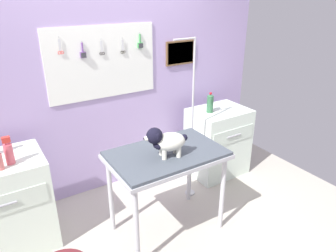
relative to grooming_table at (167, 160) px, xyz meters
name	(u,v)px	position (x,y,z in m)	size (l,w,h in m)	color
ground	(169,249)	(-0.12, -0.23, -0.78)	(4.40, 4.00, 0.04)	#B4AD9F
rear_wall_panel	(107,90)	(-0.11, 1.05, 0.40)	(4.00, 0.11, 2.30)	#AD96CA
grooming_table	(167,160)	(0.00, 0.00, 0.00)	(1.02, 0.65, 0.84)	#B7B7BC
grooming_arm	(191,128)	(0.52, 0.35, 0.06)	(0.30, 0.11, 1.75)	#B7B7BC
dog	(165,141)	(-0.05, -0.06, 0.23)	(0.38, 0.24, 0.28)	silver
counter_left	(1,206)	(-1.34, 0.56, -0.32)	(0.80, 0.58, 0.87)	silver
cabinet_right	(218,141)	(1.10, 0.57, -0.34)	(0.68, 0.54, 0.84)	silver
detangler_spray	(9,152)	(-1.19, 0.46, 0.21)	(0.07, 0.07, 0.24)	#D75665
soda_bottle	(210,103)	(0.95, 0.57, 0.20)	(0.08, 0.08, 0.24)	#346843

